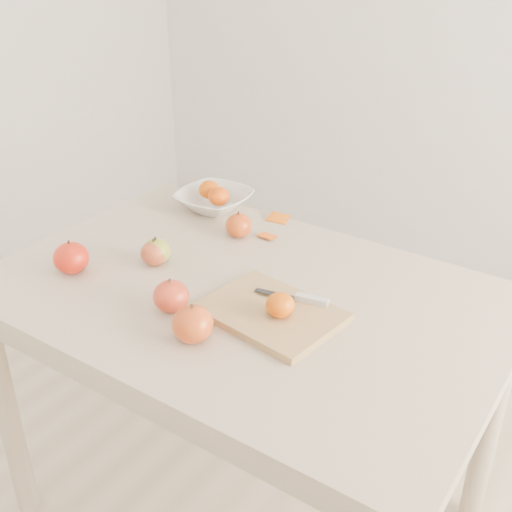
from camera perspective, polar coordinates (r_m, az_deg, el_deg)
The scene contains 16 objects.
ground at distance 2.00m, azimuth -0.87°, elevation -21.70°, with size 3.50×3.50×0.00m, color #C6B293.
table at distance 1.56m, azimuth -1.04°, elevation -6.19°, with size 1.20×0.80×0.75m.
cutting_board at distance 1.41m, azimuth 1.32°, elevation -5.07°, with size 0.29×0.21×0.02m, color #AA8255.
board_tangerine at distance 1.37m, azimuth 2.16°, elevation -4.38°, with size 0.06×0.06×0.05m, color #D55A07.
fruit_bowl at distance 1.92m, azimuth -3.76°, elevation 4.97°, with size 0.21×0.21×0.05m, color white.
bowl_tangerine_near at distance 1.93m, azimuth -4.19°, elevation 5.92°, with size 0.06×0.06×0.05m, color #E95608.
bowl_tangerine_far at distance 1.88m, azimuth -3.33°, elevation 5.33°, with size 0.06×0.06×0.06m, color #E24607.
orange_peel_a at distance 1.85m, azimuth 1.99°, elevation 3.26°, with size 0.06×0.04×0.00m, color orange.
orange_peel_b at distance 1.75m, azimuth 1.02°, elevation 1.72°, with size 0.04×0.04×0.00m, color #EC5C10.
paring_knife at distance 1.43m, azimuth 4.43°, elevation -3.81°, with size 0.17×0.06×0.01m.
apple_green at distance 1.63m, azimuth -8.85°, elevation 0.40°, with size 0.07×0.07×0.06m, color olive.
apple_red_b at distance 1.62m, azimuth -9.02°, elevation 0.26°, with size 0.07×0.07×0.06m, color maroon.
apple_red_d at distance 1.63m, azimuth -16.11°, elevation -0.16°, with size 0.09×0.09×0.08m, color #A30408.
apple_red_c at distance 1.33m, azimuth -5.65°, elevation -6.04°, with size 0.09×0.09×0.08m, color #9B1601.
apple_red_e at distance 1.43m, azimuth -7.56°, elevation -3.57°, with size 0.08×0.08×0.07m, color #A3100F.
apple_red_a at distance 1.74m, azimuth -1.56°, elevation 2.74°, with size 0.07×0.07×0.07m, color maroon.
Camera 1 is at (0.75, -1.04, 1.54)m, focal length 45.00 mm.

